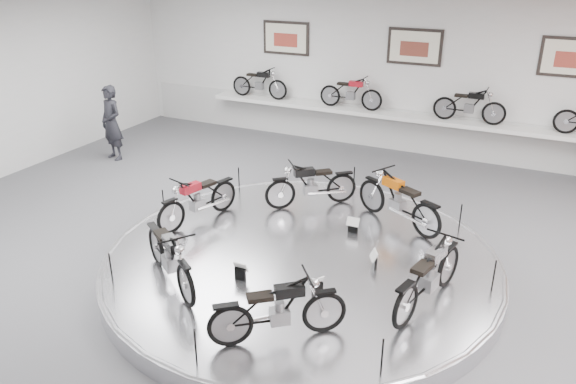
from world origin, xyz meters
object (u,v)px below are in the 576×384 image
at_px(shelf, 406,117).
at_px(display_platform, 301,262).
at_px(bike_f, 429,275).
at_px(bike_b, 311,184).
at_px(bike_e, 278,309).
at_px(bike_c, 198,199).
at_px(bike_a, 399,200).
at_px(visitor, 112,123).
at_px(bike_d, 170,255).

bearing_deg(shelf, display_platform, -90.00).
distance_m(shelf, bike_f, 7.26).
relative_size(display_platform, shelf, 0.58).
distance_m(bike_b, bike_e, 4.12).
relative_size(bike_b, bike_c, 1.00).
bearing_deg(bike_e, bike_f, 6.54).
relative_size(shelf, bike_c, 7.14).
distance_m(bike_a, bike_b, 1.72).
distance_m(bike_b, bike_f, 3.64).
relative_size(bike_e, bike_f, 0.94).
height_order(bike_b, bike_c, bike_b).
distance_m(display_platform, visitor, 7.18).
relative_size(bike_d, bike_e, 1.06).
xyz_separation_m(shelf, visitor, (-6.51, -3.47, -0.07)).
distance_m(bike_c, bike_f, 4.42).
bearing_deg(bike_c, shelf, 175.97).
bearing_deg(bike_f, visitor, 81.74).
bearing_deg(bike_f, bike_e, 149.24).
bearing_deg(display_platform, shelf, 90.00).
relative_size(bike_f, visitor, 0.87).
bearing_deg(display_platform, bike_d, -130.34).
relative_size(display_platform, bike_e, 4.21).
xyz_separation_m(bike_a, bike_e, (-0.47, -3.85, -0.04)).
bearing_deg(bike_b, shelf, -138.34).
distance_m(bike_a, bike_c, 3.59).
bearing_deg(bike_b, visitor, -51.25).
xyz_separation_m(shelf, bike_f, (2.16, -6.93, -0.22)).
bearing_deg(display_platform, bike_c, 172.04).
xyz_separation_m(display_platform, bike_d, (-1.37, -1.62, 0.62)).
height_order(bike_a, bike_b, bike_a).
distance_m(shelf, bike_d, 8.14).
relative_size(bike_a, bike_c, 1.07).
bearing_deg(bike_e, display_platform, 67.66).
bearing_deg(bike_c, display_platform, 97.75).
distance_m(shelf, bike_a, 4.78).
bearing_deg(bike_a, bike_c, 51.51).
bearing_deg(bike_b, bike_c, 3.57).
distance_m(bike_e, bike_f, 2.18).
bearing_deg(bike_d, shelf, 114.29).
xyz_separation_m(bike_d, bike_f, (3.53, 1.09, 0.01)).
distance_m(display_platform, bike_b, 2.02).
bearing_deg(visitor, bike_c, -15.09).
bearing_deg(bike_b, bike_d, 37.02).
height_order(bike_e, visitor, visitor).
height_order(bike_a, bike_c, bike_a).
bearing_deg(bike_e, bike_c, 100.43).
bearing_deg(display_platform, bike_b, 108.71).
relative_size(bike_a, bike_e, 1.08).
bearing_deg(bike_a, bike_d, 81.41).
height_order(bike_a, bike_e, bike_a).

